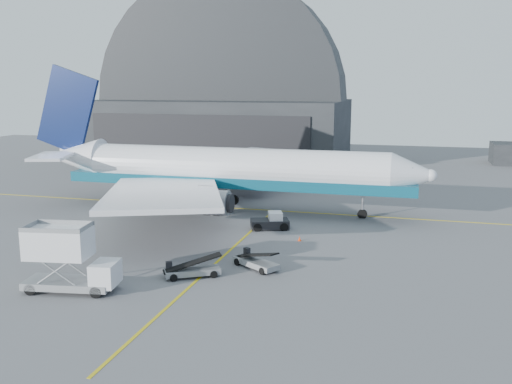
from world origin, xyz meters
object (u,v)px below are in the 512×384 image
(airliner, at_px, (220,169))
(belt_loader_a, at_px, (192,270))
(catering_truck, at_px, (67,260))
(pushback_tug, at_px, (271,222))
(belt_loader_b, at_px, (256,262))

(airliner, xyz_separation_m, belt_loader_a, (5.84, -24.31, -4.45))
(airliner, relative_size, catering_truck, 6.94)
(pushback_tug, relative_size, belt_loader_a, 0.99)
(belt_loader_a, bearing_deg, airliner, 73.08)
(pushback_tug, height_order, belt_loader_b, pushback_tug)
(belt_loader_b, bearing_deg, airliner, 149.63)
(pushback_tug, bearing_deg, catering_truck, -135.20)
(belt_loader_a, bearing_deg, pushback_tug, 51.19)
(airliner, bearing_deg, pushback_tug, -42.42)
(airliner, relative_size, belt_loader_b, 11.18)
(catering_truck, bearing_deg, pushback_tug, 56.39)
(airliner, xyz_separation_m, catering_truck, (-1.93, -29.73, -2.56))
(airliner, height_order, belt_loader_a, airliner)
(catering_truck, bearing_deg, belt_loader_b, 27.55)
(belt_loader_a, bearing_deg, belt_loader_b, 8.40)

